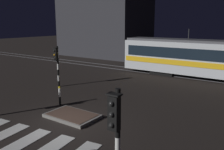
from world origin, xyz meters
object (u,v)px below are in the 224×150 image
Objects in this scene: traffic_light_corner_far_left at (57,60)px; bollard_island_edge at (60,96)px; tram at (217,59)px; traffic_light_corner_near_right at (116,129)px.

bollard_island_edge is (3.16, -2.77, -1.43)m from traffic_light_corner_far_left.
tram reaches higher than traffic_light_corner_far_left.
traffic_light_corner_near_right is at bearing -35.80° from traffic_light_corner_far_left.
traffic_light_corner_near_right is (10.10, -7.29, 0.04)m from traffic_light_corner_far_left.
traffic_light_corner_far_left is 12.77m from tram.
traffic_light_corner_far_left is at bearing 138.79° from bollard_island_edge.
traffic_light_corner_near_right is 2.77× the size of bollard_island_edge.
tram is (-1.08, 16.33, -0.28)m from traffic_light_corner_near_right.
traffic_light_corner_near_right reaches higher than bollard_island_edge.
bollard_island_edge is (-6.95, 4.52, -1.46)m from traffic_light_corner_near_right.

